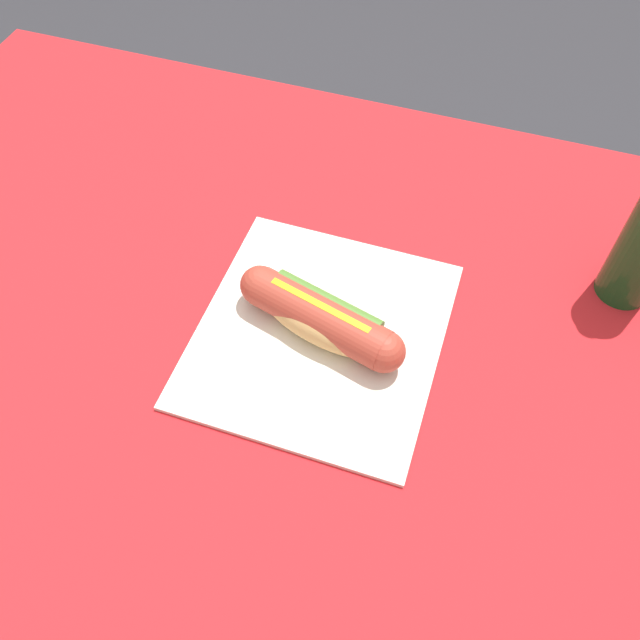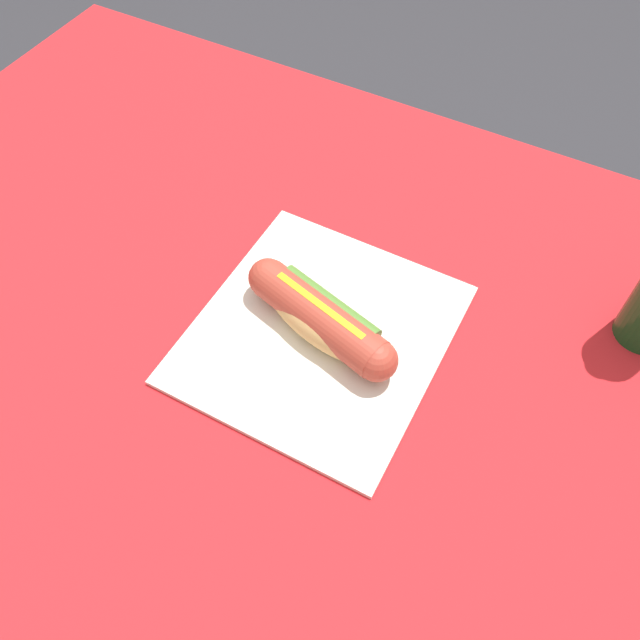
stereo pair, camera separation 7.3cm
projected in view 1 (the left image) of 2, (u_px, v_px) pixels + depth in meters
ground_plane at (284, 546)px, 1.36m from camera, size 6.00×6.00×0.00m
dining_table at (263, 399)px, 0.84m from camera, size 1.25×0.95×0.75m
paper_wrapper at (320, 334)px, 0.75m from camera, size 0.27×0.29×0.01m
hot_dog at (320, 318)px, 0.73m from camera, size 0.20×0.09×0.05m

